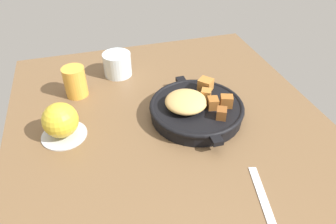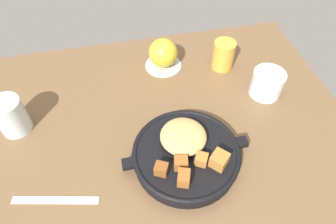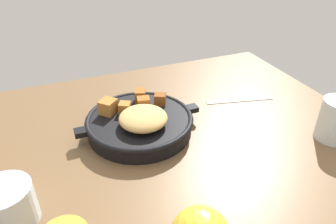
# 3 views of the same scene
# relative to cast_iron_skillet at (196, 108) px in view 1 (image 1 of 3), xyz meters

# --- Properties ---
(ground_plane) EXTENTS (0.93, 0.78, 0.02)m
(ground_plane) POSITION_rel_cast_iron_skillet_xyz_m (-0.04, 0.07, -0.04)
(ground_plane) COLOR brown
(cast_iron_skillet) EXTENTS (0.28, 0.23, 0.07)m
(cast_iron_skillet) POSITION_rel_cast_iron_skillet_xyz_m (0.00, 0.00, 0.00)
(cast_iron_skillet) COLOR black
(cast_iron_skillet) RESTS_ON ground_plane
(saucer_plate) EXTENTS (0.11, 0.11, 0.01)m
(saucer_plate) POSITION_rel_cast_iron_skillet_xyz_m (0.02, 0.32, -0.02)
(saucer_plate) COLOR #B7BABF
(saucer_plate) RESTS_ON ground_plane
(red_apple) EXTENTS (0.08, 0.08, 0.08)m
(red_apple) POSITION_rel_cast_iron_skillet_xyz_m (0.02, 0.32, 0.02)
(red_apple) COLOR gold
(red_apple) RESTS_ON saucer_plate
(butter_knife) EXTENTS (0.18, 0.05, 0.00)m
(butter_knife) POSITION_rel_cast_iron_skillet_xyz_m (-0.28, -0.04, -0.02)
(butter_knife) COLOR silver
(butter_knife) RESTS_ON ground_plane
(juice_glass_amber) EXTENTS (0.06, 0.06, 0.08)m
(juice_glass_amber) POSITION_rel_cast_iron_skillet_xyz_m (0.18, 0.28, 0.02)
(juice_glass_amber) COLOR gold
(juice_glass_amber) RESTS_ON ground_plane
(water_glass_short) EXTENTS (0.08, 0.08, 0.07)m
(water_glass_short) POSITION_rel_cast_iron_skillet_xyz_m (0.26, 0.16, 0.01)
(water_glass_short) COLOR silver
(water_glass_short) RESTS_ON ground_plane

